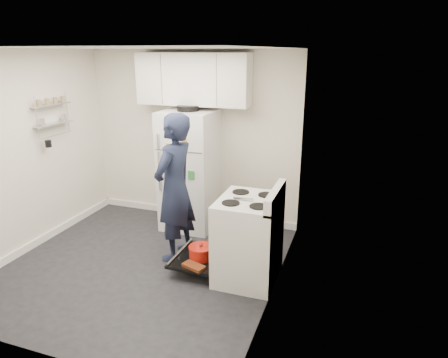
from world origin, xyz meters
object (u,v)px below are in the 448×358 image
at_px(person, 175,188).
at_px(refrigerator, 190,170).
at_px(electric_range, 247,240).
at_px(open_oven_door, 200,255).

bearing_deg(person, refrigerator, -159.51).
distance_m(electric_range, refrigerator, 1.65).
relative_size(open_oven_door, person, 0.40).
xyz_separation_m(electric_range, refrigerator, (-1.17, 1.10, 0.39)).
distance_m(open_oven_door, person, 0.84).
distance_m(electric_range, open_oven_door, 0.63).
relative_size(electric_range, refrigerator, 0.62).
bearing_deg(person, electric_range, 86.78).
bearing_deg(open_oven_door, refrigerator, 118.41).
xyz_separation_m(open_oven_door, person, (-0.39, 0.20, 0.72)).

